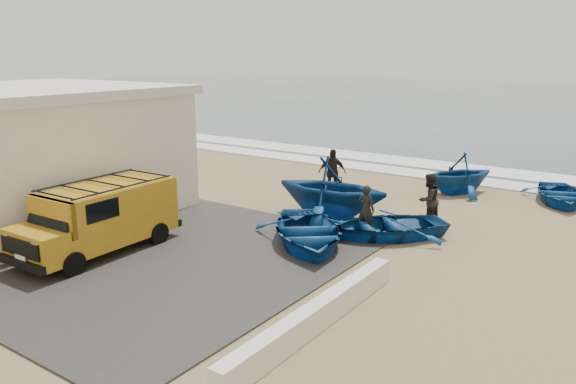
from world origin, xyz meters
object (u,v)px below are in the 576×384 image
Objects in this scene: boat_far_right at (560,194)px; fisherman_front at (366,209)px; boat_far_left at (459,173)px; parapet at (317,316)px; fisherman_middle at (428,200)px; fisherman_back at (332,172)px; boat_near_left at (308,231)px; boat_near_right at (386,225)px; van at (101,216)px; boat_mid_left at (331,187)px; building at (13,153)px.

boat_far_right is 8.36m from fisherman_front.
boat_far_left is 3.65m from boat_far_right.
fisherman_middle is at bearing 95.64° from parapet.
parapet is at bearing -101.79° from fisherman_back.
boat_near_right is at bearing 11.66° from boat_near_left.
fisherman_middle is (6.44, 7.51, -0.20)m from van.
van is 7.70m from fisherman_front.
fisherman_middle is 4.77m from fisherman_back.
fisherman_back is at bearing 73.88° from boat_near_left.
parapet is 4.99m from boat_near_left.
boat_mid_left is 2.03m from fisherman_front.
boat_near_left is 2.47m from boat_near_right.
boat_near_left is 3.10m from boat_mid_left.
fisherman_front is at bearing 108.55° from parapet.
parapet is at bearing -32.92° from boat_near_right.
building is 2.80× the size of boat_far_right.
boat_mid_left is 2.13× the size of fisherman_back.
boat_near_left is at bearing -106.95° from fisherman_back.
fisherman_front is 2.22m from fisherman_middle.
fisherman_back reaches higher than boat_near_left.
boat_far_right is (14.69, 12.25, -1.82)m from building.
fisherman_front reaches higher than parapet.
building reaches higher than fisherman_front.
fisherman_middle is (-0.78, 7.88, 0.57)m from parapet.
fisherman_back reaches higher than fisherman_front.
fisherman_middle reaches higher than parapet.
building reaches higher than parapet.
van is 9.32m from fisherman_back.
parapet is 7.94m from fisherman_middle.
building reaches higher than boat_near_right.
building is at bearing 157.67° from boat_near_left.
boat_near_right is 0.94× the size of boat_mid_left.
boat_far_right is at bearing 39.82° from building.
fisherman_back is (-3.90, -3.11, 0.10)m from boat_far_left.
parapet is 1.55× the size of boat_mid_left.
boat_far_left is 4.75m from fisherman_middle.
building is 10.25m from boat_near_left.
boat_near_right is (11.16, 5.01, -1.79)m from building.
boat_far_left is at bearing -29.23° from boat_mid_left.
boat_near_right is 8.05m from boat_far_right.
boat_far_left is at bearing -155.12° from fisherman_middle.
boat_mid_left reaches higher than boat_near_right.
boat_far_left is 1.68× the size of fisherman_back.
van is at bearing 53.27° from fisherman_front.
boat_mid_left is (3.41, 6.60, -0.03)m from van.
building is at bearing -171.31° from fisherman_back.
parapet is 3.30× the size of fisherman_back.
fisherman_front is at bearing -140.50° from boat_far_right.
boat_near_left is at bearing 72.49° from fisherman_front.
boat_far_right is (3.56, 0.66, -0.46)m from boat_far_left.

